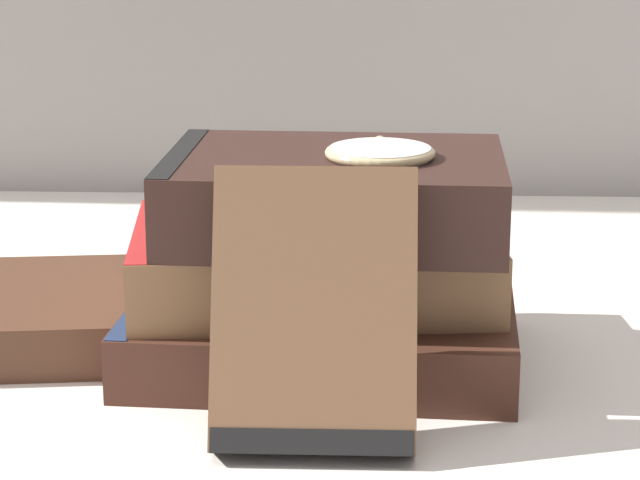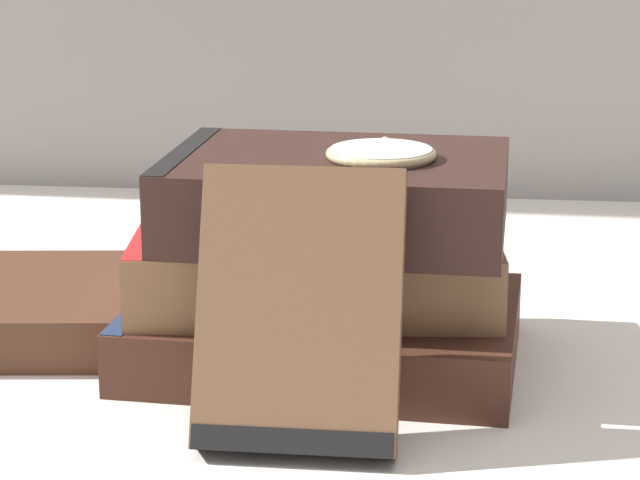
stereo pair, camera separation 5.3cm
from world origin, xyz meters
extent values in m
plane|color=silver|center=(0.00, 0.00, 0.00)|extent=(3.00, 3.00, 0.00)
cube|color=#422319|center=(0.00, 0.03, 0.02)|extent=(0.22, 0.16, 0.04)
cube|color=navy|center=(-0.10, 0.04, 0.02)|extent=(0.02, 0.15, 0.04)
cube|color=brown|center=(-0.01, 0.04, 0.06)|extent=(0.21, 0.16, 0.04)
cube|color=#B22323|center=(-0.10, 0.04, 0.06)|extent=(0.02, 0.14, 0.04)
cube|color=#331E19|center=(0.01, 0.03, 0.10)|extent=(0.19, 0.14, 0.04)
cube|color=black|center=(-0.08, 0.04, 0.10)|extent=(0.02, 0.13, 0.05)
cube|color=brown|center=(0.00, -0.07, 0.07)|extent=(0.10, 0.07, 0.13)
cube|color=black|center=(0.00, -0.10, 0.01)|extent=(0.10, 0.02, 0.02)
cylinder|color=white|center=(0.03, 0.03, 0.12)|extent=(0.05, 0.05, 0.01)
torus|color=tan|center=(0.03, 0.03, 0.12)|extent=(0.06, 0.06, 0.01)
sphere|color=tan|center=(0.03, 0.06, 0.12)|extent=(0.01, 0.01, 0.01)
torus|color=#4C3828|center=(-0.11, 0.16, 0.00)|extent=(0.05, 0.05, 0.00)
torus|color=#4C3828|center=(-0.06, 0.16, 0.00)|extent=(0.05, 0.05, 0.00)
cylinder|color=#4C3828|center=(-0.09, 0.16, 0.00)|extent=(0.01, 0.00, 0.00)
camera|label=1|loc=(0.03, -0.68, 0.27)|focal=75.00mm
camera|label=2|loc=(0.08, -0.67, 0.27)|focal=75.00mm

